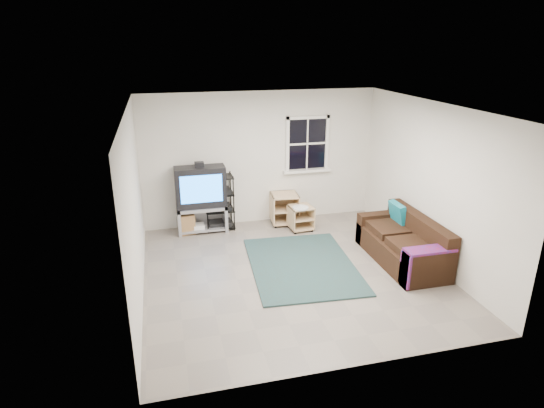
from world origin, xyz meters
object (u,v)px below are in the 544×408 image
object	(u,v)px
side_table_right	(300,216)
sofa	(404,245)
tv_unit	(201,194)
av_rack	(219,205)
side_table_left	(284,207)

from	to	relation	value
side_table_right	sofa	bearing A→B (deg)	-53.78
tv_unit	side_table_right	distance (m)	1.95
tv_unit	av_rack	xyz separation A→B (m)	(0.35, 0.04, -0.28)
av_rack	side_table_left	distance (m)	1.30
av_rack	sofa	world-z (taller)	av_rack
sofa	side_table_right	bearing A→B (deg)	126.22
tv_unit	sofa	size ratio (longest dim) A/B	0.74
av_rack	side_table_right	bearing A→B (deg)	-15.57
av_rack	sofa	bearing A→B (deg)	-37.73
sofa	tv_unit	bearing A→B (deg)	145.94
side_table_left	sofa	world-z (taller)	sofa
av_rack	side_table_right	distance (m)	1.58
side_table_right	sofa	distance (m)	2.13
av_rack	side_table_right	xyz separation A→B (m)	(1.51, -0.42, -0.20)
av_rack	sofa	size ratio (longest dim) A/B	0.59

